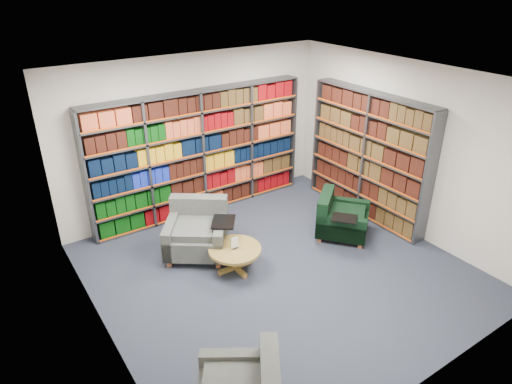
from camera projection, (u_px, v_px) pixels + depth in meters
room_shell at (281, 185)px, 6.14m from camera, size 5.02×5.02×2.82m
bookshelf_back at (201, 153)px, 8.01m from camera, size 4.00×0.28×2.20m
bookshelf_right at (368, 156)px, 7.89m from camera, size 0.28×2.50×2.20m
chair_teal_left at (198, 232)px, 7.11m from camera, size 1.25×1.25×0.82m
chair_green_right at (338, 219)px, 7.55m from camera, size 1.12×1.12×0.72m
coffee_table at (235, 252)px, 6.66m from camera, size 0.77×0.77×0.54m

